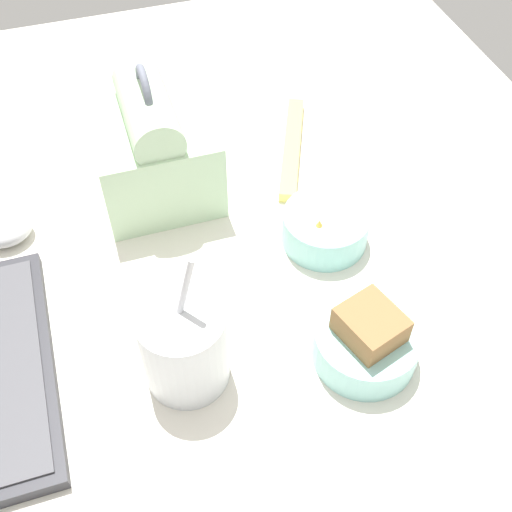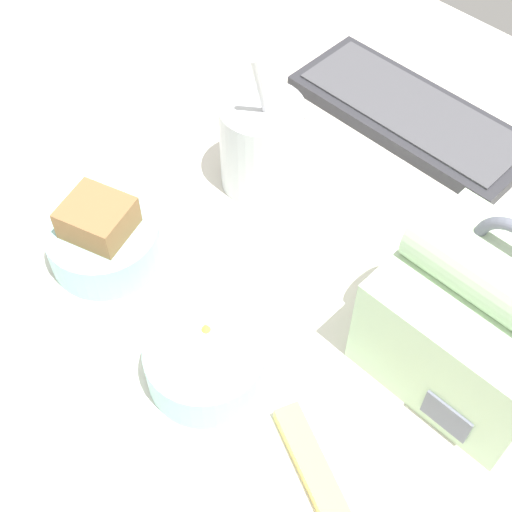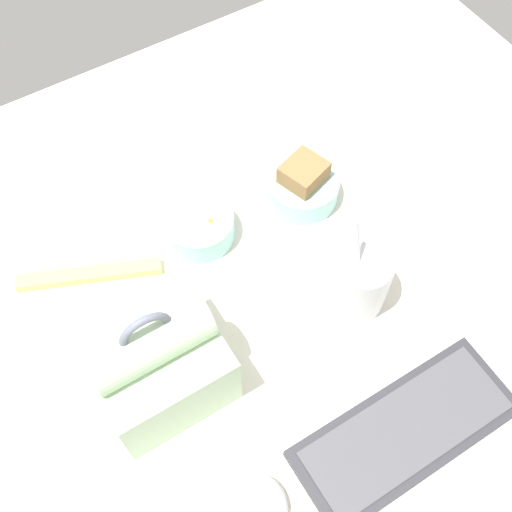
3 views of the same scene
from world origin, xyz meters
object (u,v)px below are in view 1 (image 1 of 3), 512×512
object	(u,v)px
bento_bowl_sandwich	(366,342)
computer_mouse	(4,229)
soup_cup	(184,345)
lunch_bag	(154,149)
chopstick_case	(292,147)
bento_bowl_snacks	(325,227)

from	to	relation	value
bento_bowl_sandwich	computer_mouse	xyz separation A→B (cm)	(31.19, 37.80, -1.33)
soup_cup	bento_bowl_sandwich	xyz separation A→B (cm)	(-3.89, -19.69, -2.79)
bento_bowl_sandwich	lunch_bag	bearing A→B (deg)	25.59
lunch_bag	chopstick_case	bearing A→B (deg)	-84.94
bento_bowl_sandwich	chopstick_case	bearing A→B (deg)	-6.66
lunch_bag	computer_mouse	distance (cm)	22.32
computer_mouse	lunch_bag	bearing A→B (deg)	-81.65
bento_bowl_snacks	chopstick_case	xyz separation A→B (cm)	(18.17, -2.04, -1.73)
bento_bowl_snacks	computer_mouse	xyz separation A→B (cm)	(13.20, 39.98, -0.85)
bento_bowl_snacks	chopstick_case	bearing A→B (deg)	-6.40
lunch_bag	bento_bowl_sandwich	distance (cm)	38.31
soup_cup	computer_mouse	size ratio (longest dim) A/B	2.59
bento_bowl_sandwich	chopstick_case	xyz separation A→B (cm)	(36.15, -4.22, -2.20)
bento_bowl_sandwich	computer_mouse	size ratio (longest dim) A/B	1.65
soup_cup	computer_mouse	world-z (taller)	soup_cup
lunch_bag	soup_cup	world-z (taller)	lunch_bag
soup_cup	chopstick_case	size ratio (longest dim) A/B	0.88
lunch_bag	chopstick_case	world-z (taller)	lunch_bag
lunch_bag	bento_bowl_snacks	distance (cm)	25.24
lunch_bag	chopstick_case	size ratio (longest dim) A/B	0.94
soup_cup	computer_mouse	bearing A→B (deg)	33.56
lunch_bag	computer_mouse	size ratio (longest dim) A/B	2.77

